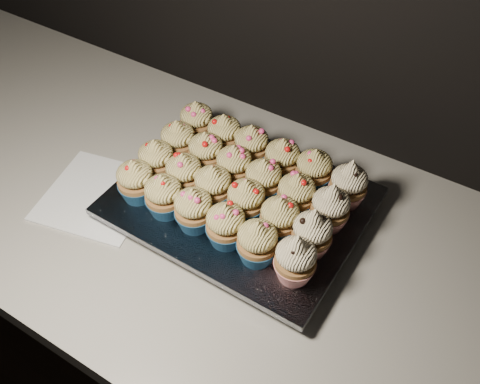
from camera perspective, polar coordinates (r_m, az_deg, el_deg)
The scene contains 29 objects.
cabinet at distance 1.29m, azimuth 2.42°, elevation -18.40°, with size 2.40×0.60×0.86m, color black.
worktop at distance 0.90m, azimuth 3.31°, elevation -6.26°, with size 2.44×0.64×0.04m, color beige.
napkin at distance 0.98m, azimuth -14.87°, elevation -0.39°, with size 0.18×0.18×0.00m, color white.
baking_tray at distance 0.92m, azimuth 0.00°, elevation -1.67°, with size 0.38×0.29×0.02m, color black.
foil_lining at distance 0.91m, azimuth 0.00°, elevation -0.95°, with size 0.41×0.32×0.01m, color silver.
cupcake_0 at distance 0.90m, azimuth -11.07°, elevation 1.22°, with size 0.06×0.06×0.08m.
cupcake_1 at distance 0.87m, azimuth -8.13°, elevation -0.35°, with size 0.06×0.06×0.08m.
cupcake_2 at distance 0.84m, azimuth -4.96°, elevation -1.82°, with size 0.06×0.06×0.08m.
cupcake_3 at distance 0.82m, azimuth -1.53°, elevation -3.52°, with size 0.06×0.06×0.08m.
cupcake_4 at distance 0.80m, azimuth 1.86°, elevation -5.35°, with size 0.06×0.06×0.08m.
cupcake_5 at distance 0.78m, azimuth 5.94°, elevation -7.12°, with size 0.06×0.06×0.10m.
cupcake_6 at distance 0.93m, azimuth -8.89°, elevation 3.37°, with size 0.06×0.06×0.08m.
cupcake_7 at distance 0.90m, azimuth -5.98°, elevation 1.92°, with size 0.06×0.06×0.08m.
cupcake_8 at distance 0.87m, azimuth -2.88°, elevation 0.63°, with size 0.06×0.06×0.08m.
cupcake_9 at distance 0.85m, azimuth 0.65°, elevation -0.86°, with size 0.06×0.06×0.08m.
cupcake_10 at distance 0.83m, azimuth 4.24°, elevation -2.80°, with size 0.06×0.06×0.08m.
cupcake_11 at distance 0.81m, azimuth 7.69°, elevation -4.34°, with size 0.06×0.06×0.10m.
cupcake_12 at distance 0.96m, azimuth -6.60°, elevation 5.44°, with size 0.06×0.06×0.08m.
cupcake_13 at distance 0.93m, azimuth -3.65°, elevation 4.23°, with size 0.06×0.06×0.08m.
cupcake_14 at distance 0.91m, azimuth -0.64°, elevation 2.83°, with size 0.06×0.06×0.08m.
cupcake_15 at distance 0.88m, azimuth 2.51°, elevation 1.32°, with size 0.06×0.06×0.08m.
cupcake_16 at distance 0.86m, azimuth 6.00°, elevation -0.24°, with size 0.06×0.06×0.08m.
cupcake_17 at distance 0.85m, azimuth 9.61°, elevation -1.64°, with size 0.06×0.06×0.10m.
cupcake_18 at distance 1.00m, azimuth -4.63°, elevation 7.51°, with size 0.06×0.06×0.08m.
cupcake_19 at distance 0.97m, azimuth -1.69°, elevation 6.15°, with size 0.06×0.06×0.08m.
cupcake_20 at distance 0.94m, azimuth 1.22°, elevation 4.99°, with size 0.06×0.06×0.08m.
cupcake_21 at distance 0.92m, azimuth 4.52°, elevation 3.54°, with size 0.06×0.06×0.08m.
cupcake_22 at distance 0.91m, azimuth 7.86°, elevation 2.37°, with size 0.06×0.06×0.08m.
cupcake_23 at distance 0.89m, azimuth 11.50°, elevation 0.83°, with size 0.06×0.06×0.10m.
Camera 1 is at (0.24, 1.21, 1.60)m, focal length 40.00 mm.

